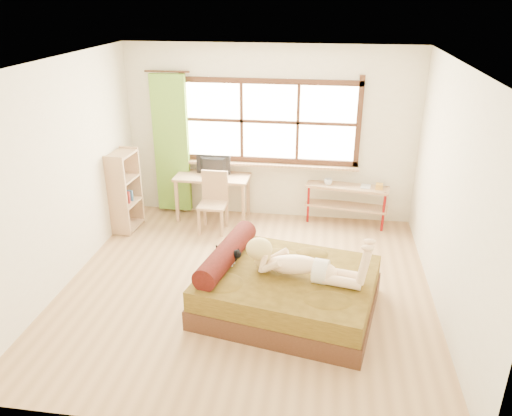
% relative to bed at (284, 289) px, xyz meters
% --- Properties ---
extents(floor, '(4.50, 4.50, 0.00)m').
position_rel_bed_xyz_m(floor, '(-0.50, 0.39, -0.26)').
color(floor, '#9E754C').
rests_on(floor, ground).
extents(ceiling, '(4.50, 4.50, 0.00)m').
position_rel_bed_xyz_m(ceiling, '(-0.50, 0.39, 2.44)').
color(ceiling, white).
rests_on(ceiling, wall_back).
extents(wall_back, '(4.50, 0.00, 4.50)m').
position_rel_bed_xyz_m(wall_back, '(-0.50, 2.64, 1.09)').
color(wall_back, silver).
rests_on(wall_back, floor).
extents(wall_front, '(4.50, 0.00, 4.50)m').
position_rel_bed_xyz_m(wall_front, '(-0.50, -1.86, 1.09)').
color(wall_front, silver).
rests_on(wall_front, floor).
extents(wall_left, '(0.00, 4.50, 4.50)m').
position_rel_bed_xyz_m(wall_left, '(-2.75, 0.39, 1.09)').
color(wall_left, silver).
rests_on(wall_left, floor).
extents(wall_right, '(0.00, 4.50, 4.50)m').
position_rel_bed_xyz_m(wall_right, '(1.75, 0.39, 1.09)').
color(wall_right, silver).
rests_on(wall_right, floor).
extents(window, '(2.80, 0.16, 1.46)m').
position_rel_bed_xyz_m(window, '(-0.50, 2.61, 1.25)').
color(window, '#FFEDBF').
rests_on(window, wall_back).
extents(curtain, '(0.55, 0.10, 2.20)m').
position_rel_bed_xyz_m(curtain, '(-2.05, 2.52, 0.89)').
color(curtain, olive).
rests_on(curtain, wall_back).
extents(bed, '(2.17, 1.87, 0.73)m').
position_rel_bed_xyz_m(bed, '(0.00, 0.00, 0.00)').
color(bed, black).
rests_on(bed, floor).
extents(woman, '(1.39, 0.63, 0.57)m').
position_rel_bed_xyz_m(woman, '(0.20, -0.06, 0.51)').
color(woman, beige).
rests_on(woman, bed).
extents(kitten, '(0.30, 0.17, 0.23)m').
position_rel_bed_xyz_m(kitten, '(-0.67, 0.09, 0.33)').
color(kitten, black).
rests_on(kitten, bed).
extents(desk, '(1.17, 0.55, 0.73)m').
position_rel_bed_xyz_m(desk, '(-1.36, 2.34, 0.37)').
color(desk, '#A67E5A').
rests_on(desk, floor).
extents(monitor, '(0.54, 0.08, 0.31)m').
position_rel_bed_xyz_m(monitor, '(-1.36, 2.39, 0.62)').
color(monitor, black).
rests_on(monitor, desk).
extents(chair, '(0.41, 0.41, 0.91)m').
position_rel_bed_xyz_m(chair, '(-1.26, 1.97, 0.25)').
color(chair, '#A67E5A').
rests_on(chair, floor).
extents(pipe_shelf, '(1.29, 0.50, 0.71)m').
position_rel_bed_xyz_m(pipe_shelf, '(0.76, 2.46, 0.20)').
color(pipe_shelf, '#A67E5A').
rests_on(pipe_shelf, floor).
extents(cup, '(0.14, 0.14, 0.10)m').
position_rel_bed_xyz_m(cup, '(0.45, 2.46, 0.42)').
color(cup, gray).
rests_on(cup, pipe_shelf).
extents(book, '(0.17, 0.22, 0.02)m').
position_rel_bed_xyz_m(book, '(0.95, 2.46, 0.38)').
color(book, gray).
rests_on(book, pipe_shelf).
extents(bookshelf, '(0.34, 0.55, 1.23)m').
position_rel_bed_xyz_m(bookshelf, '(-2.58, 1.77, 0.37)').
color(bookshelf, '#A67E5A').
rests_on(bookshelf, floor).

